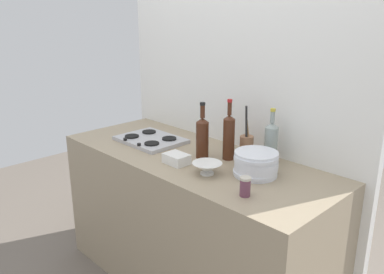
{
  "coord_description": "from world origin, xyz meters",
  "views": [
    {
      "loc": [
        1.62,
        -1.57,
        1.73
      ],
      "look_at": [
        0.0,
        0.0,
        1.02
      ],
      "focal_mm": 37.5,
      "sensor_mm": 36.0,
      "label": 1
    }
  ],
  "objects": [
    {
      "name": "backsplash_panel",
      "position": [
        0.0,
        0.38,
        1.17
      ],
      "size": [
        1.9,
        0.06,
        2.34
      ],
      "primitive_type": "cube",
      "color": "white",
      "rests_on": "ground"
    },
    {
      "name": "wine_bottle_mid_right",
      "position": [
        0.18,
        0.12,
        1.04
      ],
      "size": [
        0.07,
        0.07,
        0.36
      ],
      "color": "#472314",
      "rests_on": "counter_block"
    },
    {
      "name": "wine_bottle_mid_left",
      "position": [
        0.06,
        0.03,
        1.03
      ],
      "size": [
        0.07,
        0.07,
        0.33
      ],
      "color": "#472314",
      "rests_on": "counter_block"
    },
    {
      "name": "counter_block",
      "position": [
        0.0,
        0.0,
        0.45
      ],
      "size": [
        1.8,
        0.7,
        0.9
      ],
      "primitive_type": "cube",
      "color": "tan",
      "rests_on": "ground"
    },
    {
      "name": "stovetop_hob",
      "position": [
        -0.39,
        -0.0,
        0.91
      ],
      "size": [
        0.43,
        0.33,
        0.04
      ],
      "color": "#B2B2B7",
      "rests_on": "counter_block"
    },
    {
      "name": "plate_stack",
      "position": [
        0.44,
        0.04,
        0.96
      ],
      "size": [
        0.24,
        0.24,
        0.13
      ],
      "color": "white",
      "rests_on": "counter_block"
    },
    {
      "name": "utensil_crock",
      "position": [
        0.23,
        0.23,
        0.97
      ],
      "size": [
        0.08,
        0.08,
        0.31
      ],
      "color": "#996B4C",
      "rests_on": "counter_block"
    },
    {
      "name": "butter_dish",
      "position": [
        0.03,
        -0.15,
        0.93
      ],
      "size": [
        0.14,
        0.11,
        0.06
      ],
      "primitive_type": "cube",
      "rotation": [
        0.0,
        0.0,
        -0.01
      ],
      "color": "white",
      "rests_on": "counter_block"
    },
    {
      "name": "condiment_jar_front",
      "position": [
        0.56,
        -0.2,
        0.95
      ],
      "size": [
        0.05,
        0.05,
        0.09
      ],
      "color": "#66384C",
      "rests_on": "counter_block"
    },
    {
      "name": "mixing_bowl",
      "position": [
        0.25,
        -0.14,
        0.94
      ],
      "size": [
        0.16,
        0.16,
        0.06
      ],
      "color": "white",
      "rests_on": "counter_block"
    },
    {
      "name": "wine_bottle_leftmost",
      "position": [
        0.38,
        0.25,
        1.02
      ],
      "size": [
        0.08,
        0.08,
        0.32
      ],
      "color": "gray",
      "rests_on": "counter_block"
    }
  ]
}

